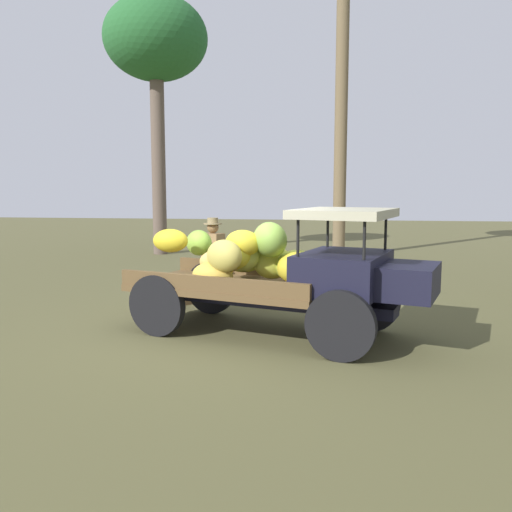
{
  "coord_description": "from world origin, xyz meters",
  "views": [
    {
      "loc": [
        1.49,
        -7.69,
        2.18
      ],
      "look_at": [
        0.37,
        0.18,
        1.17
      ],
      "focal_mm": 37.51,
      "sensor_mm": 36.0,
      "label": 1
    }
  ],
  "objects_px": {
    "wooden_crate": "(175,293)",
    "loose_banana_bunch": "(267,296)",
    "truck": "(284,272)",
    "farmer": "(213,256)"
  },
  "relations": [
    {
      "from": "truck",
      "to": "wooden_crate",
      "type": "relative_size",
      "value": 8.68
    },
    {
      "from": "farmer",
      "to": "wooden_crate",
      "type": "xyz_separation_m",
      "value": [
        -0.74,
        -0.02,
        -0.71
      ]
    },
    {
      "from": "farmer",
      "to": "wooden_crate",
      "type": "relative_size",
      "value": 3.06
    },
    {
      "from": "truck",
      "to": "loose_banana_bunch",
      "type": "xyz_separation_m",
      "value": [
        -0.5,
        2.1,
        -0.79
      ]
    },
    {
      "from": "truck",
      "to": "loose_banana_bunch",
      "type": "distance_m",
      "value": 2.29
    },
    {
      "from": "truck",
      "to": "farmer",
      "type": "distance_m",
      "value": 2.45
    },
    {
      "from": "truck",
      "to": "farmer",
      "type": "xyz_separation_m",
      "value": [
        -1.5,
        1.93,
        -0.03
      ]
    },
    {
      "from": "wooden_crate",
      "to": "loose_banana_bunch",
      "type": "distance_m",
      "value": 1.75
    },
    {
      "from": "loose_banana_bunch",
      "to": "wooden_crate",
      "type": "bearing_deg",
      "value": -174.04
    },
    {
      "from": "wooden_crate",
      "to": "truck",
      "type": "bearing_deg",
      "value": -40.49
    }
  ]
}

